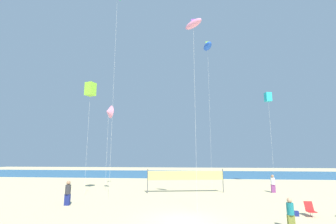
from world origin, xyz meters
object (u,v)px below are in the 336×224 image
Objects in this scene: volleyball_net at (186,176)px; kite_blue_inflatable at (208,46)px; beachgoer_charcoal_shirt at (68,192)px; kite_pink_inflatable at (193,24)px; kite_pink_delta at (109,112)px; beachgoer_teal_shirt at (290,212)px; kite_lime_box at (90,89)px; folding_beach_chair at (310,209)px; beach_handbag at (295,214)px; kite_cyan_box at (268,97)px; beachgoer_white_shirt at (273,183)px.

kite_blue_inflatable reaches higher than volleyball_net.
kite_pink_inflatable reaches higher than beachgoer_charcoal_shirt.
kite_pink_delta is at bearing -156.22° from kite_blue_inflatable.
kite_pink_inflatable reaches higher than beachgoer_teal_shirt.
kite_lime_box is at bearing -143.01° from kite_pink_delta.
kite_pink_inflatable is (-7.13, 0.60, 13.56)m from folding_beach_chair.
beach_handbag is at bearing -174.30° from folding_beach_chair.
folding_beach_chair is 21.39m from kite_blue_inflatable.
folding_beach_chair is at bearing 0.77° from beach_handbag.
kite_cyan_box is (20.16, 13.65, 10.53)m from beachgoer_charcoal_shirt.
beachgoer_teal_shirt is at bearing -79.27° from kite_blue_inflatable.
beachgoer_teal_shirt is 0.13× the size of kite_cyan_box.
beachgoer_charcoal_shirt is 10.33m from kite_lime_box.
beach_handbag is (1.37, 2.84, -0.69)m from beachgoer_teal_shirt.
folding_beach_chair reaches higher than beach_handbag.
beachgoer_white_shirt is 0.23× the size of volleyball_net.
beachgoer_charcoal_shirt is 17.21m from folding_beach_chair.
beachgoer_white_shirt is 9.76m from folding_beach_chair.
volleyball_net reaches higher than beachgoer_charcoal_shirt.
kite_blue_inflatable is at bearing 30.09° from beachgoer_charcoal_shirt.
kite_blue_inflatable reaches higher than beachgoer_teal_shirt.
beach_handbag is at bearing -104.47° from kite_cyan_box.
kite_blue_inflatable is (-4.17, 11.89, 17.35)m from beach_handbag.
kite_cyan_box is at bearing 30.92° from volleyball_net.
beachgoer_teal_shirt is 1.79× the size of folding_beach_chair.
volleyball_net is at bearing 27.71° from beachgoer_charcoal_shirt.
kite_pink_inflatable is 18.16m from kite_cyan_box.
kite_pink_inflatable is (10.48, -5.26, 3.56)m from kite_lime_box.
kite_blue_inflatable is at bearing 109.31° from beach_handbag.
kite_blue_inflatable is 10.72m from kite_cyan_box.
beachgoer_teal_shirt is 3.23m from beach_handbag.
beachgoer_teal_shirt is 0.11× the size of kite_pink_inflatable.
beachgoer_teal_shirt is at bearing -124.00° from folding_beach_chair.
beachgoer_white_shirt is 21.23m from kite_lime_box.
beach_handbag is 19.57m from kite_cyan_box.
beach_handbag is 20.47m from kite_lime_box.
beachgoer_white_shirt is 19.75m from beachgoer_charcoal_shirt.
beach_handbag is 15.20m from kite_pink_inflatable.
kite_pink_inflatable is (-4.83, 3.46, 13.18)m from beachgoer_teal_shirt.
kite_pink_inflatable is at bearing -26.66° from kite_lime_box.
kite_lime_box is at bearing -163.09° from volleyball_net.
volleyball_net is at bearing -62.41° from beachgoer_white_shirt.
folding_beach_chair is at bearing -23.81° from kite_pink_delta.
beachgoer_teal_shirt is at bearing -106.33° from kite_cyan_box.
beachgoer_white_shirt is 0.16× the size of kite_lime_box.
beachgoer_charcoal_shirt is at bearing 179.02° from folding_beach_chair.
beachgoer_teal_shirt is 0.09× the size of kite_blue_inflatable.
kite_blue_inflatable is 1.26× the size of kite_pink_inflatable.
beachgoer_white_shirt is 0.20× the size of kite_pink_delta.
kite_pink_inflatable is (-8.11, -9.10, 13.06)m from beachgoer_white_shirt.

